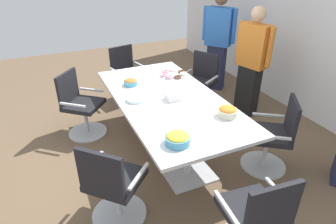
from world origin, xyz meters
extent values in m
cube|color=brown|center=(0.00, 0.00, -0.01)|extent=(10.00, 10.00, 0.01)
cube|color=white|center=(0.00, 2.40, 1.40)|extent=(8.00, 0.10, 2.80)
cube|color=white|center=(0.00, 0.00, 0.73)|extent=(2.40, 1.20, 0.04)
cube|color=silver|center=(-0.55, 0.00, 0.01)|extent=(0.56, 0.56, 0.02)
cylinder|color=silver|center=(-0.55, 0.00, 0.37)|extent=(0.09, 0.09, 0.69)
cube|color=silver|center=(0.55, 0.00, 0.01)|extent=(0.56, 0.56, 0.02)
cylinder|color=silver|center=(0.55, 0.00, 0.37)|extent=(0.09, 0.09, 0.69)
cylinder|color=silver|center=(-0.82, -0.91, 0.01)|extent=(0.76, 0.76, 0.02)
cylinder|color=silver|center=(-0.82, -0.91, 0.23)|extent=(0.05, 0.05, 0.41)
cube|color=black|center=(-0.82, -0.91, 0.46)|extent=(0.65, 0.65, 0.06)
cube|color=black|center=(-0.95, -1.07, 0.70)|extent=(0.36, 0.31, 0.42)
cube|color=silver|center=(-1.00, -0.75, 0.58)|extent=(0.26, 0.30, 0.02)
cube|color=silver|center=(-0.63, -1.07, 0.58)|extent=(0.26, 0.30, 0.02)
cylinder|color=silver|center=(0.83, -0.91, 0.01)|extent=(0.76, 0.76, 0.02)
cylinder|color=silver|center=(0.83, -0.91, 0.23)|extent=(0.05, 0.05, 0.41)
cube|color=black|center=(0.83, -0.91, 0.46)|extent=(0.65, 0.65, 0.06)
cube|color=black|center=(0.98, -1.06, 0.70)|extent=(0.34, 0.34, 0.42)
cube|color=silver|center=(0.66, -1.08, 0.58)|extent=(0.28, 0.28, 0.02)
cube|color=silver|center=(1.01, -0.73, 0.58)|extent=(0.28, 0.28, 0.02)
cube|color=black|center=(1.65, 0.01, 0.46)|extent=(0.50, 0.50, 0.06)
cube|color=black|center=(1.86, -0.02, 0.70)|extent=(0.08, 0.44, 0.42)
cube|color=silver|center=(1.63, -0.24, 0.58)|extent=(0.37, 0.07, 0.02)
cube|color=silver|center=(1.67, 0.25, 0.58)|extent=(0.37, 0.07, 0.02)
cylinder|color=silver|center=(0.82, 0.91, 0.01)|extent=(0.75, 0.75, 0.02)
cylinder|color=silver|center=(0.82, 0.91, 0.23)|extent=(0.05, 0.05, 0.41)
cube|color=black|center=(0.82, 0.91, 0.46)|extent=(0.64, 0.64, 0.06)
cube|color=black|center=(0.94, 1.08, 0.70)|extent=(0.38, 0.28, 0.42)
cube|color=silver|center=(1.02, 0.77, 0.58)|extent=(0.24, 0.32, 0.02)
cube|color=silver|center=(0.62, 1.05, 0.58)|extent=(0.24, 0.32, 0.02)
cylinder|color=silver|center=(-0.83, 0.91, 0.01)|extent=(0.74, 0.74, 0.02)
cylinder|color=silver|center=(-0.83, 0.91, 0.23)|extent=(0.05, 0.05, 0.41)
cube|color=black|center=(-0.83, 0.91, 0.46)|extent=(0.63, 0.63, 0.06)
cube|color=black|center=(-0.94, 1.09, 0.70)|extent=(0.40, 0.25, 0.42)
cube|color=silver|center=(-0.62, 1.03, 0.58)|extent=(0.21, 0.33, 0.02)
cube|color=silver|center=(-1.04, 0.78, 0.58)|extent=(0.21, 0.33, 0.02)
cylinder|color=silver|center=(-1.65, -0.01, 0.01)|extent=(0.66, 0.66, 0.02)
cylinder|color=silver|center=(-1.65, -0.01, 0.23)|extent=(0.05, 0.05, 0.41)
cube|color=black|center=(-1.65, -0.01, 0.46)|extent=(0.56, 0.56, 0.06)
cube|color=black|center=(-1.85, -0.06, 0.70)|extent=(0.15, 0.43, 0.42)
cube|color=silver|center=(-1.71, 0.23, 0.58)|extent=(0.36, 0.12, 0.02)
cube|color=silver|center=(-1.59, -0.24, 0.58)|extent=(0.36, 0.12, 0.02)
cube|color=#232842|center=(-1.45, 1.64, 0.42)|extent=(0.38, 0.35, 0.83)
cube|color=blue|center=(-1.45, 1.64, 1.16)|extent=(0.48, 0.44, 0.66)
cylinder|color=blue|center=(-1.24, 1.80, 1.20)|extent=(0.11, 0.11, 0.59)
cylinder|color=blue|center=(-1.66, 1.48, 1.20)|extent=(0.11, 0.11, 0.59)
cube|color=black|center=(-0.39, 1.56, 0.40)|extent=(0.36, 0.28, 0.79)
cube|color=orange|center=(-0.39, 1.56, 1.11)|extent=(0.48, 0.33, 0.63)
sphere|color=#DBAD89|center=(-0.39, 1.56, 1.56)|extent=(0.22, 0.22, 0.22)
cylinder|color=orange|center=(-0.14, 1.63, 1.14)|extent=(0.10, 0.10, 0.57)
cylinder|color=orange|center=(-0.65, 1.49, 1.14)|extent=(0.10, 0.10, 0.57)
cylinder|color=#4C9EC6|center=(0.92, -0.32, 0.79)|extent=(0.24, 0.24, 0.08)
ellipsoid|color=yellow|center=(0.92, -0.32, 0.83)|extent=(0.21, 0.21, 0.07)
cylinder|color=#4C9EC6|center=(-0.55, -0.30, 0.78)|extent=(0.19, 0.19, 0.06)
ellipsoid|color=#AD702D|center=(-0.55, -0.30, 0.81)|extent=(0.17, 0.17, 0.06)
cylinder|color=beige|center=(0.67, 0.40, 0.79)|extent=(0.22, 0.22, 0.08)
ellipsoid|color=orange|center=(0.67, 0.40, 0.83)|extent=(0.19, 0.19, 0.07)
cylinder|color=white|center=(-0.64, 0.37, 0.76)|extent=(0.39, 0.39, 0.01)
torus|color=brown|center=(-0.49, 0.37, 0.78)|extent=(0.11, 0.11, 0.03)
torus|color=white|center=(-0.57, 0.50, 0.78)|extent=(0.11, 0.11, 0.03)
torus|color=brown|center=(-0.66, 0.52, 0.78)|extent=(0.11, 0.11, 0.03)
torus|color=white|center=(-0.78, 0.42, 0.78)|extent=(0.11, 0.11, 0.03)
torus|color=pink|center=(-0.77, 0.30, 0.78)|extent=(0.11, 0.11, 0.03)
torus|color=pink|center=(-0.65, 0.23, 0.78)|extent=(0.11, 0.11, 0.03)
torus|color=pink|center=(-0.54, 0.27, 0.78)|extent=(0.11, 0.11, 0.03)
cylinder|color=white|center=(-0.08, -0.39, 0.75)|extent=(0.22, 0.22, 0.01)
cylinder|color=silver|center=(-0.08, -0.39, 0.76)|extent=(0.22, 0.22, 0.01)
cylinder|color=white|center=(-0.08, -0.39, 0.77)|extent=(0.22, 0.22, 0.01)
cylinder|color=silver|center=(-0.08, -0.39, 0.77)|extent=(0.22, 0.22, 0.01)
cylinder|color=white|center=(-0.08, -0.39, 0.78)|extent=(0.22, 0.22, 0.01)
cylinder|color=silver|center=(-0.08, -0.39, 0.78)|extent=(0.22, 0.22, 0.01)
cube|color=white|center=(0.07, 0.03, 0.79)|extent=(0.17, 0.17, 0.08)
camera|label=1|loc=(2.89, -1.30, 2.30)|focal=30.85mm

